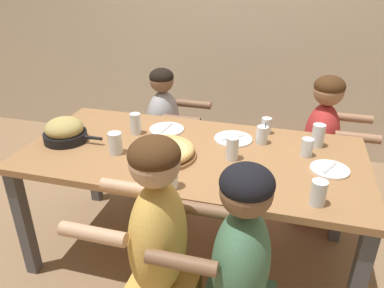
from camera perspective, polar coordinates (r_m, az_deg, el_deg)
ground_plane at (r=2.65m, az=0.00°, el=-16.27°), size 18.00×18.00×0.00m
dining_table at (r=2.24m, az=0.00°, el=-3.05°), size 1.99×0.95×0.78m
pizza_board_main at (r=2.13m, az=-4.34°, el=-1.10°), size 0.37×0.37×0.06m
skillet_bowl at (r=2.43m, az=-18.82°, el=1.88°), size 0.38×0.26×0.15m
empty_plate_a at (r=2.13m, az=20.25°, el=-3.66°), size 0.21×0.21×0.02m
empty_plate_b at (r=2.35m, az=6.30°, el=0.78°), size 0.24×0.24×0.02m
empty_plate_c at (r=2.48m, az=-3.87°, el=2.26°), size 0.23×0.23×0.02m
cocktail_glass_blue at (r=2.32m, az=10.63°, el=1.25°), size 0.07×0.07×0.14m
drinking_glass_a at (r=2.46m, az=11.23°, el=2.57°), size 0.06×0.06×0.11m
drinking_glass_b at (r=2.20m, az=-11.58°, el=-0.07°), size 0.08×0.08×0.13m
drinking_glass_c at (r=2.10m, az=6.16°, el=-0.66°), size 0.07×0.07×0.13m
drinking_glass_d at (r=1.84m, az=-3.28°, el=-4.92°), size 0.08×0.08×0.14m
drinking_glass_e at (r=2.42m, az=-8.60°, el=3.07°), size 0.07×0.07×0.14m
drinking_glass_f at (r=1.81m, az=18.67°, el=-7.24°), size 0.07×0.07×0.12m
drinking_glass_g at (r=2.23m, az=17.10°, el=-0.62°), size 0.07×0.07×0.11m
drinking_glass_h at (r=2.36m, az=18.64°, el=1.10°), size 0.08×0.08×0.14m
diner_far_right at (r=2.88m, az=18.75°, el=-1.56°), size 0.51×0.40×1.10m
diner_far_midleft at (r=3.04m, az=-4.24°, el=0.72°), size 0.51×0.40×1.07m
diner_near_center at (r=1.78m, az=-5.05°, el=-17.85°), size 0.51×0.40×1.19m
diner_near_midright at (r=1.74m, az=7.05°, el=-20.79°), size 0.51×0.40×1.12m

